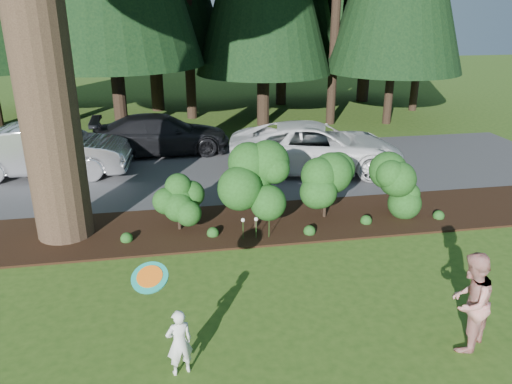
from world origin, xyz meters
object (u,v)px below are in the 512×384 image
car_white_suv (316,147)px  car_dark_suv (162,134)px  frisbee (150,277)px  car_silver_wagon (49,150)px  adult (470,302)px  child (179,342)px

car_white_suv → car_dark_suv: car_white_suv is taller
frisbee → car_dark_suv: bearing=89.4°
car_silver_wagon → adult: size_ratio=2.98×
child → adult: adult is taller
child → car_white_suv: bearing=-132.7°
child → car_silver_wagon: bearing=-84.2°
child → adult: (4.41, -0.18, 0.28)m
adult → frisbee: (-4.74, 0.23, 0.79)m
car_silver_wagon → car_dark_suv: size_ratio=1.02×
car_dark_suv → car_white_suv: bearing=-122.0°
child → car_dark_suv: bearing=-103.8°
car_white_suv → adult: adult is taller
adult → car_white_suv: bearing=-129.8°
car_white_suv → frisbee: 9.99m
car_dark_suv → adult: (4.62, -11.68, 0.10)m
car_silver_wagon → car_dark_suv: 3.89m
child → frisbee: bearing=-24.3°
car_white_suv → frisbee: frisbee is taller
frisbee → child: bearing=-9.5°
car_dark_suv → frisbee: 11.48m
car_silver_wagon → child: size_ratio=4.57×
car_silver_wagon → child: bearing=-154.6°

